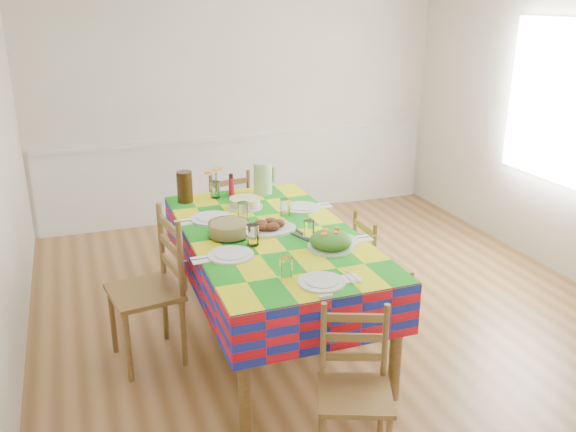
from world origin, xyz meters
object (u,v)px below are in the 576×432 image
at_px(meat_platter, 269,227).
at_px(chair_right, 377,268).
at_px(chair_far, 226,219).
at_px(chair_left, 152,290).
at_px(green_pitcher, 263,178).
at_px(chair_near, 354,390).
at_px(tea_pitcher, 185,187).
at_px(dining_table, 271,245).

relative_size(meat_platter, chair_right, 0.46).
bearing_deg(chair_far, chair_right, 114.04).
bearing_deg(chair_left, chair_right, 80.57).
bearing_deg(green_pitcher, chair_far, 115.40).
xyz_separation_m(meat_platter, chair_near, (0.01, -1.37, -0.42)).
xyz_separation_m(tea_pitcher, chair_right, (1.28, -0.87, -0.53)).
height_order(green_pitcher, chair_left, green_pitcher).
bearing_deg(chair_right, green_pitcher, 35.15).
relative_size(chair_near, chair_far, 0.93).
distance_m(dining_table, chair_far, 1.36).
distance_m(dining_table, chair_left, 0.87).
bearing_deg(chair_near, dining_table, 112.30).
relative_size(green_pitcher, chair_near, 0.30).
relative_size(chair_left, chair_right, 1.24).
height_order(meat_platter, chair_right, meat_platter).
bearing_deg(dining_table, chair_right, -0.02).
relative_size(tea_pitcher, chair_left, 0.24).
bearing_deg(dining_table, meat_platter, 90.25).
distance_m(chair_far, chair_right, 1.58).
xyz_separation_m(green_pitcher, chair_right, (0.62, -0.87, -0.54)).
distance_m(meat_platter, chair_right, 0.95).
bearing_deg(tea_pitcher, green_pitcher, 0.32).
bearing_deg(chair_far, dining_table, 81.46).
bearing_deg(chair_right, dining_table, 89.55).
bearing_deg(chair_left, chair_near, 23.27).
bearing_deg(green_pitcher, chair_right, -54.42).
bearing_deg(dining_table, chair_near, -89.37).
bearing_deg(meat_platter, green_pitcher, 75.01).
bearing_deg(chair_left, green_pitcher, 119.92).
distance_m(green_pitcher, chair_left, 1.44).
height_order(chair_far, chair_right, chair_far).
bearing_deg(green_pitcher, chair_near, -95.43).
distance_m(meat_platter, chair_near, 1.43).
relative_size(green_pitcher, chair_far, 0.28).
relative_size(chair_near, chair_left, 0.83).
bearing_deg(chair_left, chair_far, 138.27).
distance_m(chair_left, chair_right, 1.69).
xyz_separation_m(green_pitcher, tea_pitcher, (-0.65, -0.00, -0.01)).
bearing_deg(chair_near, chair_left, 144.11).
height_order(dining_table, chair_left, chair_left).
height_order(tea_pitcher, chair_left, tea_pitcher).
distance_m(dining_table, chair_right, 0.90).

